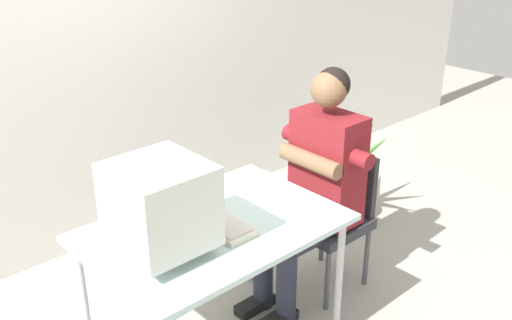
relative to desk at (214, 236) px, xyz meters
name	(u,v)px	position (x,y,z in m)	size (l,w,h in m)	color
wall_back	(104,10)	(0.30, 1.40, 0.83)	(8.00, 0.10, 3.00)	silver
desk	(214,236)	(0.00, 0.00, 0.00)	(1.17, 0.79, 0.73)	#B7B7BC
crt_monitor	(161,205)	(-0.30, -0.03, 0.28)	(0.38, 0.38, 0.41)	silver
keyboard	(217,222)	(0.01, -0.01, 0.07)	(0.16, 0.41, 0.03)	beige
office_chair	(334,211)	(0.88, 0.02, -0.21)	(0.41, 0.41, 0.81)	#4C4C51
person_seated	(315,182)	(0.71, 0.02, 0.04)	(0.68, 0.59, 1.32)	maroon
potted_plant	(344,183)	(1.51, 0.45, -0.39)	(0.67, 0.69, 0.71)	#4C4C51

